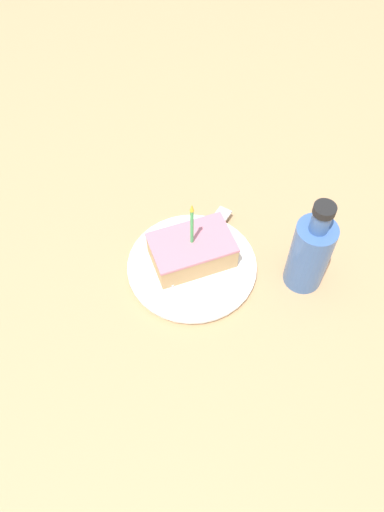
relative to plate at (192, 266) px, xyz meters
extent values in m
cube|color=tan|center=(0.01, -0.01, -0.03)|extent=(2.40, 2.40, 0.04)
cylinder|color=white|center=(0.00, 0.00, 0.00)|extent=(0.20, 0.20, 0.01)
cylinder|color=white|center=(0.00, 0.00, 0.00)|extent=(0.21, 0.21, 0.01)
cube|color=tan|center=(-0.01, 0.00, 0.03)|extent=(0.08, 0.13, 0.04)
cube|color=#D17A8C|center=(-0.01, 0.00, 0.05)|extent=(0.08, 0.13, 0.00)
cylinder|color=#4CBF66|center=(-0.01, 0.00, 0.09)|extent=(0.01, 0.01, 0.08)
cone|color=yellow|center=(-0.01, 0.00, 0.13)|extent=(0.01, 0.01, 0.01)
cube|color=silver|center=(-0.02, 0.01, 0.01)|extent=(0.10, 0.12, 0.00)
cube|color=silver|center=(-0.07, 0.08, 0.01)|extent=(0.05, 0.05, 0.00)
cylinder|color=#3F66A5|center=(0.08, 0.16, 0.06)|extent=(0.06, 0.06, 0.13)
cylinder|color=#3F66A5|center=(0.08, 0.16, 0.14)|extent=(0.03, 0.03, 0.04)
cylinder|color=black|center=(0.08, 0.16, 0.17)|extent=(0.03, 0.03, 0.01)
camera|label=1|loc=(0.43, -0.16, 0.68)|focal=35.00mm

